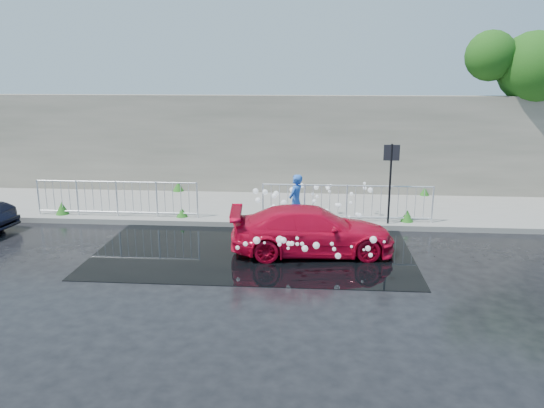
{
  "coord_description": "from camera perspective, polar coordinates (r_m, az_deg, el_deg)",
  "views": [
    {
      "loc": [
        1.98,
        -12.01,
        4.52
      ],
      "look_at": [
        0.89,
        1.85,
        1.0
      ],
      "focal_mm": 35.0,
      "sensor_mm": 36.0,
      "label": 1
    }
  ],
  "objects": [
    {
      "name": "retaining_wall",
      "position": [
        19.49,
        -1.4,
        6.48
      ],
      "size": [
        30.0,
        0.6,
        3.5
      ],
      "primitive_type": "cube",
      "color": "#636053",
      "rests_on": "pavement"
    },
    {
      "name": "pavement",
      "position": [
        17.69,
        -2.09,
        -0.35
      ],
      "size": [
        30.0,
        4.0,
        0.15
      ],
      "primitive_type": "cube",
      "color": "slate",
      "rests_on": "ground"
    },
    {
      "name": "red_car",
      "position": [
        13.4,
        4.35,
        -2.87
      ],
      "size": [
        4.25,
        2.08,
        1.19
      ],
      "primitive_type": "imported",
      "rotation": [
        0.0,
        0.0,
        1.67
      ],
      "color": "#B80725",
      "rests_on": "ground"
    },
    {
      "name": "water_spray",
      "position": [
        14.53,
        3.47,
        -0.92
      ],
      "size": [
        3.65,
        5.76,
        1.08
      ],
      "color": "white",
      "rests_on": "ground"
    },
    {
      "name": "sign_post",
      "position": [
        15.53,
        12.65,
        3.49
      ],
      "size": [
        0.45,
        0.06,
        2.5
      ],
      "color": "black",
      "rests_on": "ground"
    },
    {
      "name": "person",
      "position": [
        15.47,
        2.57,
        0.28
      ],
      "size": [
        0.59,
        0.69,
        1.6
      ],
      "primitive_type": "imported",
      "rotation": [
        0.0,
        0.0,
        -2.01
      ],
      "color": "blue",
      "rests_on": "ground"
    },
    {
      "name": "railing_left",
      "position": [
        16.91,
        -16.35,
        0.69
      ],
      "size": [
        5.05,
        0.05,
        1.1
      ],
      "color": "silver",
      "rests_on": "pavement"
    },
    {
      "name": "weeds",
      "position": [
        17.14,
        -3.2,
        0.02
      ],
      "size": [
        12.17,
        3.93,
        0.39
      ],
      "color": "#1D4D14",
      "rests_on": "pavement"
    },
    {
      "name": "puddle",
      "position": [
        13.85,
        -1.91,
        -4.82
      ],
      "size": [
        8.0,
        5.0,
        0.01
      ],
      "primitive_type": "cube",
      "color": "black",
      "rests_on": "ground"
    },
    {
      "name": "railing_right",
      "position": [
        15.85,
        8.04,
        0.26
      ],
      "size": [
        5.05,
        0.05,
        1.1
      ],
      "color": "silver",
      "rests_on": "pavement"
    },
    {
      "name": "curb",
      "position": [
        15.78,
        -2.91,
        -2.15
      ],
      "size": [
        30.0,
        0.25,
        0.16
      ],
      "primitive_type": "cube",
      "color": "slate",
      "rests_on": "ground"
    },
    {
      "name": "ground",
      "position": [
        12.99,
        -4.6,
        -6.21
      ],
      "size": [
        90.0,
        90.0,
        0.0
      ],
      "primitive_type": "plane",
      "color": "black",
      "rests_on": "ground"
    }
  ]
}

